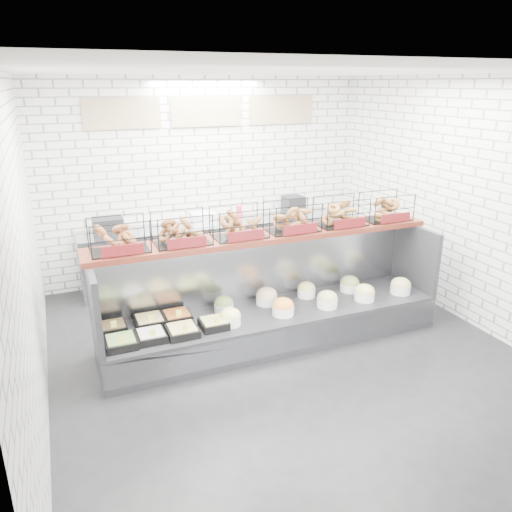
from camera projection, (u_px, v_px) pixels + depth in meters
name	position (u px, v px, depth m)	size (l,w,h in m)	color
ground	(284.00, 352.00, 5.68)	(5.50, 5.50, 0.00)	black
room_shell	(264.00, 163.00, 5.53)	(5.02, 5.51, 3.01)	white
display_case	(271.00, 313.00, 5.87)	(4.00, 0.90, 1.20)	black
bagel_shelf	(266.00, 223.00, 5.68)	(4.10, 0.50, 0.40)	#43150E
prep_counter	(216.00, 250.00, 7.65)	(4.00, 0.60, 1.20)	#93969B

